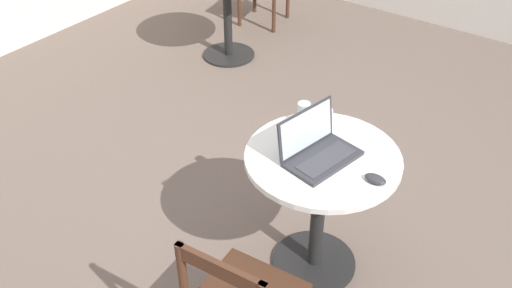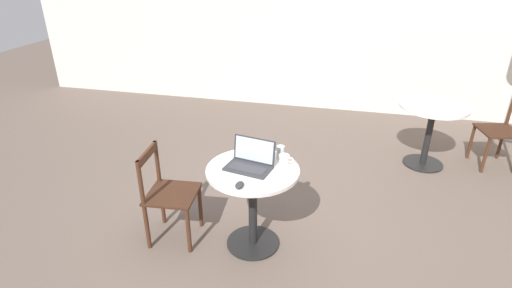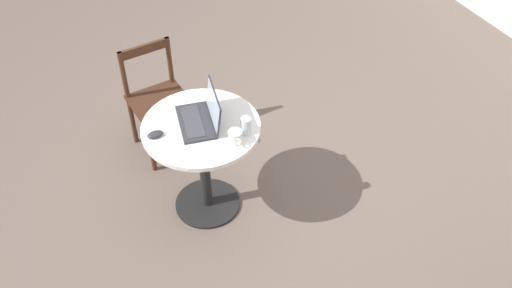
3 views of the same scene
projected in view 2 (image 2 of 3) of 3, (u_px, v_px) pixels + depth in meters
name	position (u px, v px, depth m)	size (l,w,h in m)	color
ground_plane	(272.00, 226.00, 3.68)	(16.00, 16.00, 0.00)	#66564C
wall_back	(317.00, 21.00, 5.92)	(9.40, 0.06, 2.70)	silver
cafe_table_near	(253.00, 189.00, 3.22)	(0.74, 0.74, 0.74)	black
cafe_table_mid	(431.00, 121.00, 4.51)	(0.74, 0.74, 0.74)	black
chair_near_left	(168.00, 195.00, 3.37)	(0.44, 0.44, 0.84)	#472819
chair_mid_right	(502.00, 132.00, 4.54)	(0.48, 0.48, 0.84)	#472819
laptop	(250.00, 162.00, 3.14)	(0.39, 0.30, 0.22)	#2D2D33
mouse	(240.00, 185.00, 2.89)	(0.06, 0.10, 0.03)	#2D2D33
mug	(284.00, 160.00, 3.19)	(0.12, 0.09, 0.08)	silver
drinking_glass	(281.00, 152.00, 3.27)	(0.06, 0.06, 0.11)	silver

